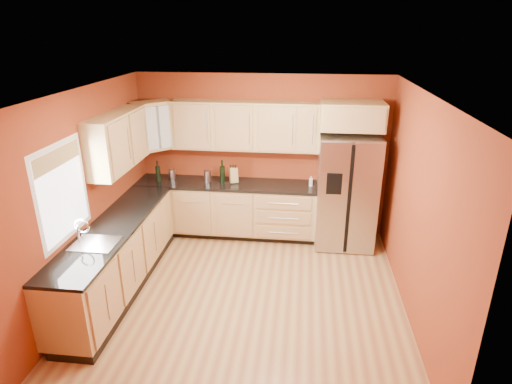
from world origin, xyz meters
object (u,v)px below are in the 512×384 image
canister_left (208,176)px  wine_bottle_a (222,171)px  knife_block (234,175)px  soap_dispenser (311,181)px  refrigerator (346,191)px

canister_left → wine_bottle_a: wine_bottle_a is taller
canister_left → knife_block: size_ratio=0.74×
wine_bottle_a → knife_block: size_ratio=1.51×
knife_block → soap_dispenser: 1.23m
refrigerator → canister_left: 2.21m
knife_block → soap_dispenser: bearing=-23.7°
wine_bottle_a → soap_dispenser: (1.41, -0.01, -0.10)m
refrigerator → wine_bottle_a: refrigerator is taller
refrigerator → wine_bottle_a: 1.97m
refrigerator → wine_bottle_a: (-1.96, 0.08, 0.22)m
soap_dispenser → refrigerator: bearing=-7.1°
refrigerator → soap_dispenser: refrigerator is taller
canister_left → soap_dispenser: 1.66m
canister_left → soap_dispenser: size_ratio=1.10×
refrigerator → soap_dispenser: (-0.55, 0.07, 0.11)m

